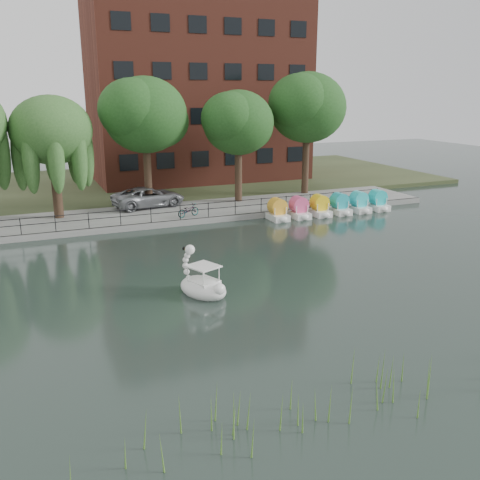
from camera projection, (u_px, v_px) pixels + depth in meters
ground_plane at (264, 290)px, 24.38m from camera, size 120.00×120.00×0.00m
promenade at (170, 214)px, 38.54m from camera, size 40.00×6.00×0.40m
kerb at (181, 223)px, 35.92m from camera, size 40.00×0.25×0.40m
land_strip at (130, 184)px, 50.98m from camera, size 60.00×22.00×0.36m
railing at (180, 209)px, 35.84m from camera, size 32.00×0.05×1.00m
apartment_building at (198, 84)px, 51.06m from camera, size 20.00×10.07×18.00m
willow_mid at (51, 131)px, 35.01m from camera, size 5.32×5.32×8.15m
broadleaf_center at (145, 115)px, 38.09m from camera, size 6.00×6.00×9.25m
broadleaf_right at (238, 123)px, 40.42m from camera, size 5.40×5.40×8.32m
broadleaf_far at (307, 108)px, 43.44m from camera, size 6.30×6.30×9.71m
minivan at (149, 195)px, 39.66m from camera, size 3.92×6.59×1.72m
bicycle at (188, 210)px, 36.68m from camera, size 1.15×1.82×1.00m
swan_boat at (202, 284)px, 23.84m from camera, size 2.44×2.94×2.14m
pedal_boat_row at (330, 207)px, 39.01m from camera, size 9.65×1.70×1.40m
reed_bank at (453, 366)px, 16.53m from camera, size 24.00×2.40×1.20m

